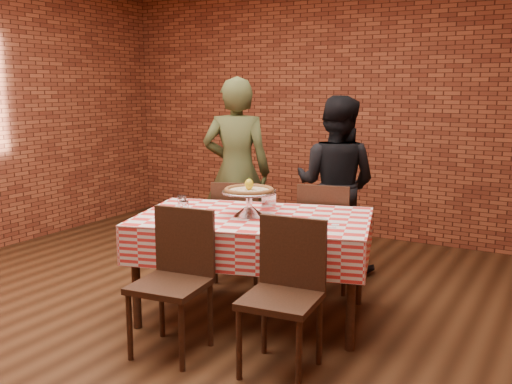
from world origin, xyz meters
TOP-DOWN VIEW (x-y plane):
  - ground at (0.00, 0.00)m, footprint 6.00×6.00m
  - back_wall at (0.00, 3.00)m, footprint 5.50×0.00m
  - table at (0.47, 0.38)m, footprint 1.85×1.41m
  - tablecloth at (0.47, 0.38)m, footprint 1.90×1.45m
  - pizza_stand at (0.44, 0.37)m, footprint 0.50×0.50m
  - pizza at (0.44, 0.37)m, footprint 0.45×0.45m
  - lemon at (0.44, 0.37)m, footprint 0.08×0.08m
  - water_glass_left at (0.04, 0.13)m, footprint 0.08×0.08m
  - water_glass_right at (-0.10, 0.29)m, footprint 0.08×0.08m
  - side_plate at (0.94, 0.46)m, footprint 0.20×0.20m
  - sweetener_packet_a at (1.10, 0.34)m, footprint 0.06×0.05m
  - sweetener_packet_b at (1.09, 0.41)m, footprint 0.06×0.05m
  - condiment_caddy at (0.44, 0.67)m, footprint 0.14×0.13m
  - chair_near_left at (0.33, -0.41)m, footprint 0.48×0.48m
  - chair_near_right at (1.04, -0.29)m, footprint 0.47×0.47m
  - chair_far_left at (-0.07, 1.05)m, footprint 0.53×0.53m
  - chair_far_right at (0.69, 1.22)m, footprint 0.50×0.50m
  - diner_olive at (-0.33, 1.44)m, footprint 0.76×0.63m
  - diner_black at (0.57, 1.69)m, footprint 0.80×0.64m

SIDE VIEW (x-z plane):
  - ground at x=0.00m, z-range 0.00..0.00m
  - table at x=0.47m, z-range 0.00..0.75m
  - chair_far_left at x=-0.07m, z-range 0.00..0.89m
  - chair_far_right at x=0.69m, z-range 0.00..0.90m
  - chair_near_right at x=1.04m, z-range 0.00..0.91m
  - chair_near_left at x=0.33m, z-range 0.00..0.91m
  - tablecloth at x=0.47m, z-range 0.48..0.76m
  - sweetener_packet_a at x=1.10m, z-range 0.76..0.76m
  - sweetener_packet_b at x=1.09m, z-range 0.76..0.76m
  - side_plate at x=0.94m, z-range 0.76..0.77m
  - diner_black at x=0.57m, z-range 0.00..1.60m
  - water_glass_left at x=0.04m, z-range 0.76..0.87m
  - water_glass_right at x=-0.10m, z-range 0.76..0.87m
  - condiment_caddy at x=0.44m, z-range 0.76..0.91m
  - pizza_stand at x=0.44m, z-range 0.76..0.94m
  - diner_olive at x=-0.33m, z-range 0.00..1.77m
  - pizza at x=0.44m, z-range 0.93..0.96m
  - lemon at x=0.44m, z-range 0.95..1.03m
  - back_wall at x=0.00m, z-range -1.30..4.20m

